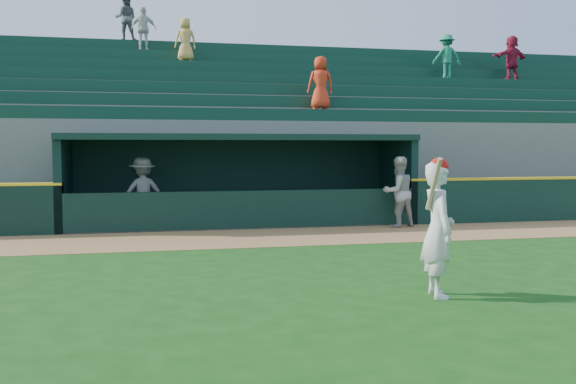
% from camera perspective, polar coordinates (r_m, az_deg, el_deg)
% --- Properties ---
extents(ground, '(120.00, 120.00, 0.00)m').
position_cam_1_polar(ground, '(10.33, 1.96, -7.82)').
color(ground, '#164411').
rests_on(ground, ground).
extents(warning_track, '(40.00, 3.00, 0.01)m').
position_cam_1_polar(warning_track, '(15.05, -2.75, -4.07)').
color(warning_track, olive).
rests_on(warning_track, ground).
extents(dugout_player_front, '(1.03, 0.87, 1.87)m').
position_cam_1_polar(dugout_player_front, '(17.20, 9.77, 0.00)').
color(dugout_player_front, '#A7A7A2').
rests_on(dugout_player_front, ground).
extents(dugout_player_inside, '(1.30, 0.89, 1.85)m').
position_cam_1_polar(dugout_player_inside, '(17.44, -12.78, -0.01)').
color(dugout_player_inside, gray).
rests_on(dugout_player_inside, ground).
extents(dugout, '(9.40, 2.80, 2.46)m').
position_cam_1_polar(dugout, '(17.99, -4.46, 1.57)').
color(dugout, slate).
rests_on(dugout, ground).
extents(stands, '(34.50, 6.25, 7.58)m').
position_cam_1_polar(stands, '(22.50, -6.11, 4.69)').
color(stands, slate).
rests_on(stands, ground).
extents(batter_at_plate, '(0.55, 0.86, 1.99)m').
position_cam_1_polar(batter_at_plate, '(9.31, 13.19, -3.08)').
color(batter_at_plate, silver).
rests_on(batter_at_plate, ground).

